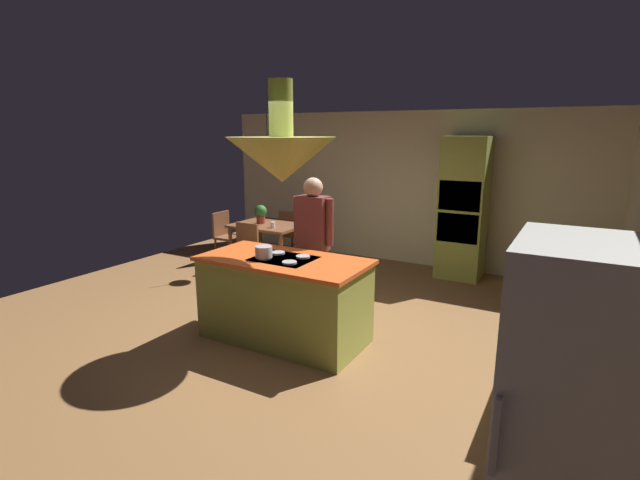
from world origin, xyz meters
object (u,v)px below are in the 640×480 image
(chair_at_corner, at_px, (226,233))
(canister_flour, at_px, (595,290))
(kitchen_island, at_px, (284,299))
(chair_facing_island, at_px, (243,248))
(cup_on_table, at_px, (273,225))
(oven_tower, at_px, (463,208))
(potted_plant_on_table, at_px, (261,213))
(chair_by_back_wall, at_px, (292,232))
(canister_sugar, at_px, (595,284))
(person_at_island, at_px, (313,238))
(refrigerator, at_px, (584,431))
(dining_table, at_px, (269,230))
(cooking_pot_on_cooktop, at_px, (264,252))
(microwave_on_counter, at_px, (596,247))

(chair_at_corner, distance_m, canister_flour, 5.81)
(kitchen_island, bearing_deg, chair_facing_island, 140.05)
(chair_facing_island, relative_size, cup_on_table, 9.67)
(oven_tower, bearing_deg, potted_plant_on_table, -158.15)
(chair_by_back_wall, height_order, canister_sugar, canister_sugar)
(person_at_island, bearing_deg, refrigerator, -40.24)
(dining_table, xyz_separation_m, cooking_pot_on_cooktop, (1.54, -2.23, 0.33))
(chair_by_back_wall, relative_size, canister_flour, 5.72)
(dining_table, relative_size, chair_at_corner, 1.27)
(person_at_island, distance_m, cup_on_table, 1.83)
(oven_tower, relative_size, person_at_island, 1.27)
(refrigerator, bearing_deg, kitchen_island, 148.73)
(refrigerator, height_order, person_at_island, refrigerator)
(chair_facing_island, bearing_deg, chair_at_corner, 143.99)
(refrigerator, relative_size, person_at_island, 1.04)
(microwave_on_counter, bearing_deg, potted_plant_on_table, 173.43)
(person_at_island, distance_m, canister_flour, 2.95)
(cup_on_table, relative_size, canister_flour, 0.59)
(cooking_pot_on_cooktop, bearing_deg, cup_on_table, 123.16)
(oven_tower, relative_size, refrigerator, 1.22)
(cup_on_table, relative_size, microwave_on_counter, 0.20)
(person_at_island, xyz_separation_m, cooking_pot_on_cooktop, (-0.10, -0.85, 0.01))
(kitchen_island, height_order, chair_by_back_wall, kitchen_island)
(oven_tower, xyz_separation_m, cup_on_table, (-2.57, -1.37, -0.27))
(refrigerator, relative_size, canister_flour, 11.57)
(chair_by_back_wall, distance_m, potted_plant_on_table, 0.84)
(refrigerator, height_order, canister_flour, refrigerator)
(refrigerator, bearing_deg, dining_table, 139.82)
(dining_table, xyz_separation_m, canister_flour, (4.54, -1.90, 0.32))
(kitchen_island, bearing_deg, potted_plant_on_table, 131.74)
(chair_facing_island, relative_size, potted_plant_on_table, 2.90)
(chair_at_corner, bearing_deg, chair_by_back_wall, -53.99)
(person_at_island, bearing_deg, potted_plant_on_table, 142.96)
(oven_tower, bearing_deg, chair_by_back_wall, -170.53)
(canister_flour, distance_m, cooking_pot_on_cooktop, 3.02)
(oven_tower, height_order, cup_on_table, oven_tower)
(chair_by_back_wall, height_order, potted_plant_on_table, potted_plant_on_table)
(person_at_island, distance_m, chair_by_back_wall, 2.67)
(chair_at_corner, bearing_deg, cooking_pot_on_cooktop, -132.08)
(chair_facing_island, relative_size, canister_sugar, 5.87)
(chair_by_back_wall, bearing_deg, chair_facing_island, 90.00)
(kitchen_island, xyz_separation_m, person_at_island, (-0.06, 0.72, 0.52))
(refrigerator, xyz_separation_m, chair_at_corner, (-5.43, 3.80, -0.38))
(refrigerator, height_order, potted_plant_on_table, refrigerator)
(kitchen_island, xyz_separation_m, refrigerator, (2.80, -1.70, 0.42))
(oven_tower, distance_m, canister_flour, 3.51)
(refrigerator, xyz_separation_m, chair_by_back_wall, (-4.50, 4.48, -0.38))
(chair_at_corner, xyz_separation_m, canister_flour, (5.47, -1.90, 0.48))
(chair_facing_island, distance_m, cup_on_table, 0.59)
(refrigerator, distance_m, cooking_pot_on_cooktop, 3.35)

